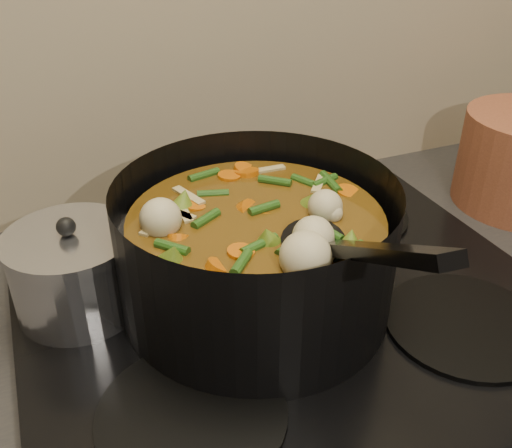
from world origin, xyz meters
name	(u,v)px	position (x,y,z in m)	size (l,w,h in m)	color
stovetop	(286,300)	(0.00, 1.93, 0.92)	(0.62, 0.54, 0.03)	black
stockpot	(256,252)	(-0.04, 1.93, 1.00)	(0.38, 0.46, 0.23)	black
saucepan	(75,271)	(-0.23, 2.00, 0.98)	(0.15, 0.15, 0.12)	silver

